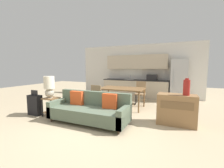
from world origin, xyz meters
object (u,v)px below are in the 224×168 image
side_table (51,104)px  suitcase (35,105)px  refrigerator (179,80)px  couch (90,110)px  credenza (176,110)px  dining_chair_near_left (98,97)px  dining_table (122,89)px  vase (187,87)px  dining_chair_far_right (141,92)px  table_lamp (49,86)px

side_table → suitcase: (-0.55, -0.14, -0.05)m
refrigerator → side_table: size_ratio=3.30×
couch → suitcase: (-1.95, -0.17, -0.01)m
credenza → dining_chair_near_left: (-2.46, 0.19, 0.10)m
refrigerator → credenza: bearing=-90.7°
refrigerator → dining_table: refrigerator is taller
credenza → suitcase: 4.25m
dining_chair_near_left → dining_table: bearing=-114.6°
refrigerator → dining_table: bearing=-132.7°
couch → suitcase: couch is taller
vase → refrigerator: bearing=93.0°
vase → dining_chair_far_right: vase is taller
refrigerator → couch: size_ratio=0.85×
dining_chair_far_right → table_lamp: bearing=-135.1°
vase → suitcase: bearing=-168.7°
dining_table → suitcase: bearing=-138.3°
refrigerator → couch: refrigerator is taller
dining_table → dining_chair_near_left: bearing=-121.3°
side_table → credenza: bearing=12.0°
vase → dining_chair_far_right: size_ratio=0.46×
couch → vase: (2.41, 0.70, 0.69)m
vase → suitcase: 4.50m
dining_chair_near_left → dining_chair_far_right: (1.05, 1.76, 0.00)m
side_table → credenza: size_ratio=0.59×
vase → side_table: bearing=-169.3°
dining_table → side_table: 2.51m
refrigerator → credenza: size_ratio=1.96×
side_table → credenza: 3.69m
refrigerator → couch: bearing=-119.5°
credenza → vase: 0.64m
dining_chair_near_left → refrigerator: bearing=-123.0°
dining_table → couch: (-0.27, -1.82, -0.36)m
refrigerator → side_table: bearing=-132.5°
side_table → table_lamp: table_lamp is taller
couch → dining_chair_far_right: bearing=73.7°
table_lamp → couch: bearing=2.1°
dining_table → side_table: dining_table is taller
table_lamp → credenza: table_lamp is taller
dining_table → credenza: bearing=-29.1°
table_lamp → dining_chair_far_right: (2.21, 2.75, -0.44)m
suitcase → couch: bearing=4.8°
table_lamp → credenza: bearing=12.5°
vase → suitcase: (-4.36, -0.87, -0.69)m
couch → dining_table: bearing=81.4°
couch → vase: bearing=16.2°
vase → dining_chair_far_right: bearing=129.0°
refrigerator → dining_table: size_ratio=1.15×
side_table → table_lamp: size_ratio=0.85×
side_table → suitcase: 0.57m
couch → suitcase: bearing=-175.2°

